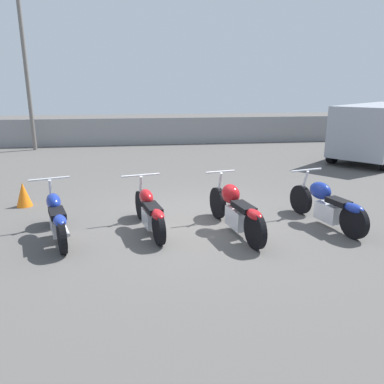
# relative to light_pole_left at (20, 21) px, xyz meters

# --- Properties ---
(ground_plane) EXTENTS (60.00, 60.00, 0.00)m
(ground_plane) POSITION_rel_light_pole_left_xyz_m (5.34, -9.56, -5.02)
(ground_plane) COLOR #514F4C
(fence_back) EXTENTS (40.00, 0.04, 1.20)m
(fence_back) POSITION_rel_light_pole_left_xyz_m (5.34, 0.77, -4.42)
(fence_back) COLOR gray
(fence_back) RESTS_ON ground_plane
(light_pole_left) EXTENTS (0.70, 0.35, 8.64)m
(light_pole_left) POSITION_rel_light_pole_left_xyz_m (0.00, 0.00, 0.00)
(light_pole_left) COLOR slate
(light_pole_left) RESTS_ON ground_plane
(motorcycle_slot_0) EXTENTS (0.89, 1.92, 0.96)m
(motorcycle_slot_0) POSITION_rel_light_pole_left_xyz_m (2.92, -10.08, -4.62)
(motorcycle_slot_0) COLOR black
(motorcycle_slot_0) RESTS_ON ground_plane
(motorcycle_slot_1) EXTENTS (0.77, 1.92, 0.94)m
(motorcycle_slot_1) POSITION_rel_light_pole_left_xyz_m (4.52, -9.93, -4.63)
(motorcycle_slot_1) COLOR black
(motorcycle_slot_1) RESTS_ON ground_plane
(motorcycle_slot_2) EXTENTS (0.71, 2.19, 1.00)m
(motorcycle_slot_2) POSITION_rel_light_pole_left_xyz_m (6.07, -10.20, -4.59)
(motorcycle_slot_2) COLOR black
(motorcycle_slot_2) RESTS_ON ground_plane
(motorcycle_slot_3) EXTENTS (0.84, 2.02, 0.97)m
(motorcycle_slot_3) POSITION_rel_light_pole_left_xyz_m (7.87, -10.09, -4.60)
(motorcycle_slot_3) COLOR black
(motorcycle_slot_3) RESTS_ON ground_plane
(parked_van) EXTENTS (5.18, 4.68, 1.96)m
(parked_van) POSITION_rel_light_pole_left_xyz_m (13.09, -3.87, -3.92)
(parked_van) COLOR #999EA8
(parked_van) RESTS_ON ground_plane
(traffic_cone_near) EXTENTS (0.34, 0.34, 0.55)m
(traffic_cone_near) POSITION_rel_light_pole_left_xyz_m (1.79, -8.05, -4.75)
(traffic_cone_near) COLOR orange
(traffic_cone_near) RESTS_ON ground_plane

